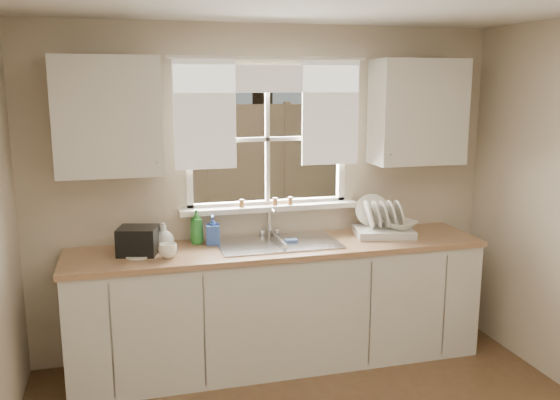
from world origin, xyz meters
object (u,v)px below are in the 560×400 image
object	(u,v)px
dish_rack	(383,225)
black_appliance	(138,241)
cup	(168,251)
soap_bottle_a	(197,226)

from	to	relation	value
dish_rack	black_appliance	xyz separation A→B (m)	(-1.85, -0.03, 0.02)
cup	dish_rack	bearing A→B (deg)	3.11
soap_bottle_a	cup	size ratio (longest dim) A/B	2.07
dish_rack	black_appliance	size ratio (longest dim) A/B	1.89
soap_bottle_a	black_appliance	size ratio (longest dim) A/B	0.99
cup	black_appliance	world-z (taller)	black_appliance
dish_rack	black_appliance	world-z (taller)	dish_rack
cup	black_appliance	xyz separation A→B (m)	(-0.19, 0.14, 0.05)
black_appliance	dish_rack	bearing A→B (deg)	15.95
soap_bottle_a	black_appliance	xyz separation A→B (m)	(-0.42, -0.17, -0.03)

